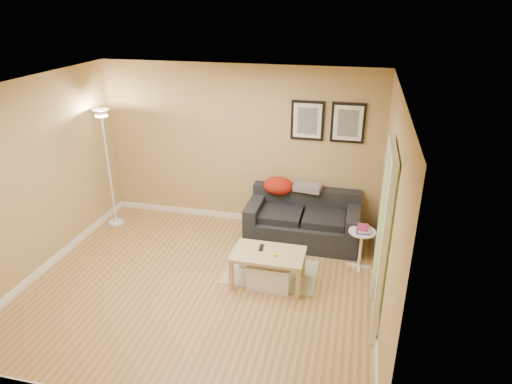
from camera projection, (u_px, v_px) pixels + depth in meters
floor at (201, 286)px, 5.92m from camera, size 4.50×4.50×0.00m
ceiling at (189, 87)px, 4.88m from camera, size 4.50×4.50×0.00m
wall_back at (239, 147)px, 7.18m from camera, size 4.50×0.00×4.50m
wall_front at (109, 295)px, 3.61m from camera, size 4.50×0.00×4.50m
wall_left at (34, 180)px, 5.87m from camera, size 0.00×4.00×4.00m
wall_right at (389, 215)px, 4.92m from camera, size 0.00×4.00×4.00m
baseboard_back at (240, 217)px, 7.67m from camera, size 4.50×0.02×0.10m
baseboard_left at (52, 262)px, 6.37m from camera, size 0.02×4.00×0.10m
baseboard_right at (375, 308)px, 5.42m from camera, size 0.02×4.00×0.10m
sofa at (303, 218)px, 6.89m from camera, size 1.70×0.90×0.75m
red_throw at (278, 186)px, 7.06m from camera, size 0.48×0.36×0.28m
plaid_throw at (308, 187)px, 6.98m from camera, size 0.45×0.32×0.10m
framed_print_left at (307, 120)px, 6.73m from camera, size 0.50×0.04×0.60m
framed_print_right at (348, 123)px, 6.60m from camera, size 0.50×0.04×0.60m
area_rug at (271, 272)px, 6.20m from camera, size 1.25×0.85×0.01m
green_runner at (253, 254)px, 6.65m from camera, size 0.70×0.50×0.01m
coffee_table at (268, 268)px, 5.89m from camera, size 1.00×0.69×0.47m
remote_control at (261, 247)px, 5.89m from camera, size 0.06×0.16×0.02m
tape_roll at (275, 255)px, 5.72m from camera, size 0.07×0.07×0.03m
storage_bin at (270, 273)px, 5.88m from camera, size 0.58×0.42×0.35m
side_table at (360, 249)px, 6.23m from camera, size 0.37×0.37×0.57m
book_stack at (363, 229)px, 6.10m from camera, size 0.21×0.26×0.07m
floor_lamp at (109, 172)px, 7.20m from camera, size 0.25×0.25×1.95m
doorway at (381, 243)px, 4.91m from camera, size 0.12×1.01×2.13m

